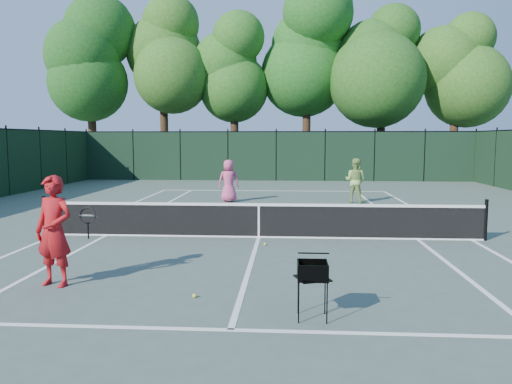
# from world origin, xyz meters

# --- Properties ---
(ground) EXTENTS (90.00, 90.00, 0.00)m
(ground) POSITION_xyz_m (0.00, 0.00, 0.00)
(ground) COLOR #46554B
(ground) RESTS_ON ground
(sideline_doubles_left) EXTENTS (0.10, 23.77, 0.01)m
(sideline_doubles_left) POSITION_xyz_m (-5.49, 0.00, 0.00)
(sideline_doubles_left) COLOR white
(sideline_doubles_left) RESTS_ON ground
(sideline_doubles_right) EXTENTS (0.10, 23.77, 0.01)m
(sideline_doubles_right) POSITION_xyz_m (5.49, 0.00, 0.00)
(sideline_doubles_right) COLOR white
(sideline_doubles_right) RESTS_ON ground
(sideline_singles_left) EXTENTS (0.10, 23.77, 0.01)m
(sideline_singles_left) POSITION_xyz_m (-4.12, 0.00, 0.00)
(sideline_singles_left) COLOR white
(sideline_singles_left) RESTS_ON ground
(sideline_singles_right) EXTENTS (0.10, 23.77, 0.01)m
(sideline_singles_right) POSITION_xyz_m (4.12, 0.00, 0.00)
(sideline_singles_right) COLOR white
(sideline_singles_right) RESTS_ON ground
(baseline_far) EXTENTS (10.97, 0.10, 0.01)m
(baseline_far) POSITION_xyz_m (0.00, 11.88, 0.00)
(baseline_far) COLOR white
(baseline_far) RESTS_ON ground
(service_line_near) EXTENTS (8.23, 0.10, 0.01)m
(service_line_near) POSITION_xyz_m (0.00, -6.40, 0.00)
(service_line_near) COLOR white
(service_line_near) RESTS_ON ground
(service_line_far) EXTENTS (8.23, 0.10, 0.01)m
(service_line_far) POSITION_xyz_m (0.00, 6.40, 0.00)
(service_line_far) COLOR white
(service_line_far) RESTS_ON ground
(center_service_line) EXTENTS (0.10, 12.80, 0.01)m
(center_service_line) POSITION_xyz_m (0.00, 0.00, 0.00)
(center_service_line) COLOR white
(center_service_line) RESTS_ON ground
(tennis_net) EXTENTS (11.69, 0.09, 1.06)m
(tennis_net) POSITION_xyz_m (0.00, 0.00, 0.48)
(tennis_net) COLOR black
(tennis_net) RESTS_ON ground
(fence_far) EXTENTS (24.00, 0.05, 3.00)m
(fence_far) POSITION_xyz_m (0.00, 18.00, 1.50)
(fence_far) COLOR black
(fence_far) RESTS_ON ground
(tree_0) EXTENTS (6.40, 6.40, 13.14)m
(tree_0) POSITION_xyz_m (-13.00, 21.50, 8.16)
(tree_0) COLOR black
(tree_0) RESTS_ON ground
(tree_1) EXTENTS (6.80, 6.80, 13.98)m
(tree_1) POSITION_xyz_m (-8.00, 22.00, 8.69)
(tree_1) COLOR black
(tree_1) RESTS_ON ground
(tree_2) EXTENTS (6.00, 6.00, 12.40)m
(tree_2) POSITION_xyz_m (-3.00, 21.80, 7.73)
(tree_2) COLOR black
(tree_2) RESTS_ON ground
(tree_3) EXTENTS (7.00, 7.00, 14.45)m
(tree_3) POSITION_xyz_m (2.00, 22.30, 9.01)
(tree_3) COLOR black
(tree_3) RESTS_ON ground
(tree_4) EXTENTS (6.20, 6.20, 12.97)m
(tree_4) POSITION_xyz_m (7.00, 21.60, 8.14)
(tree_4) COLOR black
(tree_4) RESTS_ON ground
(tree_5) EXTENTS (5.80, 5.80, 12.23)m
(tree_5) POSITION_xyz_m (12.00, 22.10, 7.71)
(tree_5) COLOR black
(tree_5) RESTS_ON ground
(coach) EXTENTS (1.07, 0.62, 1.96)m
(coach) POSITION_xyz_m (-3.33, -4.53, 0.98)
(coach) COLOR #AA1317
(coach) RESTS_ON ground
(player_pink) EXTENTS (0.93, 0.69, 1.75)m
(player_pink) POSITION_xyz_m (-1.68, 7.37, 0.87)
(player_pink) COLOR #CB4776
(player_pink) RESTS_ON ground
(player_green) EXTENTS (1.10, 1.03, 1.81)m
(player_green) POSITION_xyz_m (3.48, 7.47, 0.90)
(player_green) COLOR #90B75B
(player_green) RESTS_ON ground
(ball_hopper) EXTENTS (0.56, 0.56, 0.83)m
(ball_hopper) POSITION_xyz_m (1.12, -5.88, 0.70)
(ball_hopper) COLOR black
(ball_hopper) RESTS_ON ground
(loose_ball_near_cart) EXTENTS (0.07, 0.07, 0.07)m
(loose_ball_near_cart) POSITION_xyz_m (-0.75, -5.06, 0.03)
(loose_ball_near_cart) COLOR yellow
(loose_ball_near_cart) RESTS_ON ground
(loose_ball_midcourt) EXTENTS (0.07, 0.07, 0.07)m
(loose_ball_midcourt) POSITION_xyz_m (0.21, -0.97, 0.03)
(loose_ball_midcourt) COLOR #CAD32B
(loose_ball_midcourt) RESTS_ON ground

